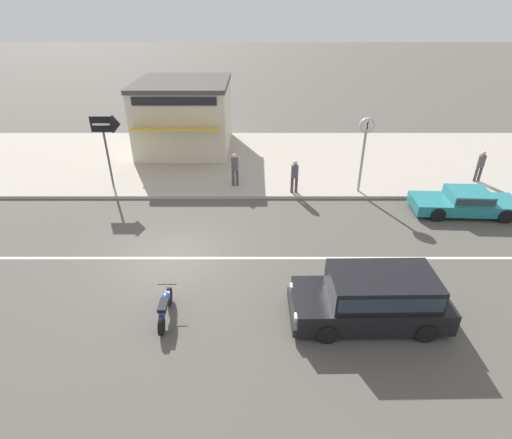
{
  "coord_description": "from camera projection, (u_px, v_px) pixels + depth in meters",
  "views": [
    {
      "loc": [
        3.08,
        -12.0,
        8.31
      ],
      "look_at": [
        3.12,
        1.46,
        0.8
      ],
      "focal_mm": 28.0,
      "sensor_mm": 36.0,
      "label": 1
    }
  ],
  "objects": [
    {
      "name": "minivan_black_0",
      "position": [
        374.0,
        295.0,
        11.42
      ],
      "size": [
        4.52,
        2.06,
        1.56
      ],
      "color": "black",
      "rests_on": "ground"
    },
    {
      "name": "pedestrian_mid_kerb",
      "position": [
        234.0,
        167.0,
        19.32
      ],
      "size": [
        0.34,
        0.34,
        1.65
      ],
      "color": "#4C4238",
      "rests_on": "kerb_strip"
    },
    {
      "name": "ground_plane",
      "position": [
        170.0,
        258.0,
        14.52
      ],
      "size": [
        160.0,
        160.0,
        0.0
      ],
      "primitive_type": "plane",
      "color": "#544F47"
    },
    {
      "name": "shopfront_corner_warung",
      "position": [
        183.0,
        115.0,
        23.86
      ],
      "size": [
        5.34,
        6.39,
        3.97
      ],
      "color": "beige",
      "rests_on": "kerb_strip"
    },
    {
      "name": "pedestrian_near_clock",
      "position": [
        293.0,
        174.0,
        18.64
      ],
      "size": [
        0.34,
        0.34,
        1.59
      ],
      "color": "#4C4238",
      "rests_on": "kerb_strip"
    },
    {
      "name": "street_clock",
      "position": [
        364.0,
        138.0,
        17.98
      ],
      "size": [
        0.64,
        0.22,
        3.53
      ],
      "color": "#9E9EA3",
      "rests_on": "kerb_strip"
    },
    {
      "name": "arrow_signboard",
      "position": [
        112.0,
        128.0,
        18.3
      ],
      "size": [
        1.39,
        0.8,
        3.48
      ],
      "color": "#4C4C51",
      "rests_on": "kerb_strip"
    },
    {
      "name": "motorcycle_1",
      "position": [
        164.0,
        307.0,
        11.63
      ],
      "size": [
        0.56,
        1.8,
        0.8
      ],
      "color": "black",
      "rests_on": "ground"
    },
    {
      "name": "pedestrian_by_shop",
      "position": [
        479.0,
        164.0,
        19.84
      ],
      "size": [
        0.34,
        0.34,
        1.58
      ],
      "color": "#4C4238",
      "rests_on": "kerb_strip"
    },
    {
      "name": "lane_centre_stripe",
      "position": [
        170.0,
        258.0,
        14.52
      ],
      "size": [
        50.4,
        0.14,
        0.01
      ],
      "primitive_type": "cube",
      "color": "silver",
      "rests_on": "ground"
    },
    {
      "name": "kerb_strip",
      "position": [
        202.0,
        160.0,
        23.09
      ],
      "size": [
        68.0,
        10.0,
        0.15
      ],
      "primitive_type": "cube",
      "color": "#ADA393",
      "rests_on": "ground"
    },
    {
      "name": "sedan_teal_3",
      "position": [
        465.0,
        202.0,
        17.36
      ],
      "size": [
        4.67,
        1.97,
        1.06
      ],
      "color": "teal",
      "rests_on": "ground"
    }
  ]
}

